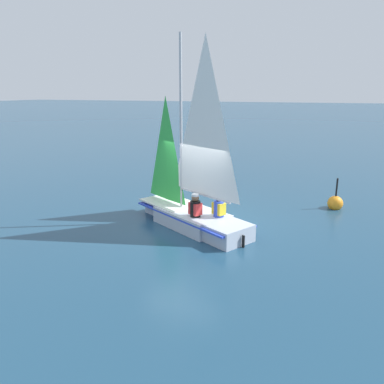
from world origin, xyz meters
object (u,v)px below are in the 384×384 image
at_px(sailboat_main, 193,201).
at_px(sailor_crew, 219,212).
at_px(sailor_helm, 195,212).
at_px(buoy_marker, 335,203).

xyz_separation_m(sailboat_main, sailor_crew, (0.88, -0.16, -0.21)).
height_order(sailboat_main, sailor_helm, sailboat_main).
bearing_deg(sailor_crew, sailor_helm, 51.17).
xyz_separation_m(sailor_helm, buoy_marker, (3.73, 4.02, -0.44)).
xyz_separation_m(sailboat_main, buoy_marker, (3.98, 3.59, -0.63)).
bearing_deg(sailboat_main, buoy_marker, -109.99).
xyz_separation_m(sailor_crew, buoy_marker, (3.10, 3.75, -0.42)).
xyz_separation_m(sailor_helm, sailor_crew, (0.63, 0.27, -0.01)).
distance_m(sailboat_main, sailor_helm, 0.54).
bearing_deg(sailboat_main, sailor_crew, -162.47).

